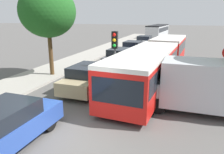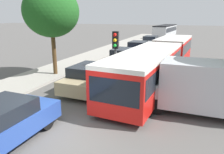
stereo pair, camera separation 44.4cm
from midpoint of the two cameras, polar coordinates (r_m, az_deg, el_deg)
The scene contains 12 objects.
ground_plane at distance 8.16m, azimuth -12.40°, elevation -15.57°, with size 200.00×200.00×0.00m, color #565451.
kerb_strip_left at distance 27.77m, azimuth -2.69°, elevation 7.19°, with size 3.20×49.45×0.14m, color #9E998E.
articulated_bus at distance 15.49m, azimuth 11.01°, elevation 4.90°, with size 3.55×15.93×2.35m.
city_bus_rear at distance 45.79m, azimuth 11.62°, elevation 11.92°, with size 3.34×11.30×2.40m.
queued_car_blue at distance 8.17m, azimuth -27.83°, elevation -11.24°, with size 1.90×4.23×1.45m.
queued_car_tan at distance 12.58m, azimuth -7.03°, elevation -0.18°, with size 1.97×4.39×1.51m.
queued_car_graphite at distance 18.79m, azimuth 1.46°, elevation 5.23°, with size 1.97×4.38×1.50m.
queued_car_navy at distance 24.39m, azimuth 4.93°, elevation 7.59°, with size 1.95×4.35×1.49m.
queued_car_silver at distance 31.19m, azimuth 8.06°, elevation 9.28°, with size 1.96×4.38×1.50m.
white_van at distance 10.33m, azimuth 21.85°, elevation -2.02°, with size 5.02×2.05×2.31m.
traffic_light at distance 11.74m, azimuth -0.38°, elevation 7.45°, with size 0.34×0.37×3.40m.
tree_left_mid at distance 15.77m, azimuth -17.29°, elevation 16.00°, with size 3.75×3.75×6.19m.
Camera 1 is at (3.52, -6.00, 4.19)m, focal length 35.00 mm.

